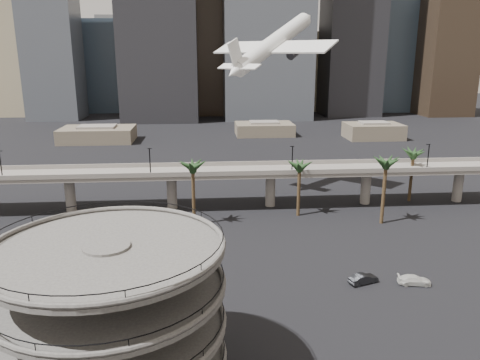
{
  "coord_description": "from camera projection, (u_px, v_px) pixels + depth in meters",
  "views": [
    {
      "loc": [
        -3.84,
        -45.03,
        33.4
      ],
      "look_at": [
        1.99,
        28.0,
        13.54
      ],
      "focal_mm": 35.0,
      "sensor_mm": 36.0,
      "label": 1
    }
  ],
  "objects": [
    {
      "name": "skyline",
      "position": [
        236.0,
        24.0,
        249.66
      ],
      "size": [
        269.0,
        86.0,
        132.63
      ],
      "color": "gray",
      "rests_on": "ground"
    },
    {
      "name": "palm_trees",
      "position": [
        326.0,
        164.0,
        96.72
      ],
      "size": [
        54.4,
        18.4,
        14.0
      ],
      "color": "#48341F",
      "rests_on": "ground"
    },
    {
      "name": "car_b",
      "position": [
        363.0,
        279.0,
        70.05
      ],
      "size": [
        4.89,
        3.04,
        1.52
      ],
      "primitive_type": "imported",
      "rotation": [
        0.0,
        0.0,
        1.91
      ],
      "color": "black",
      "rests_on": "ground"
    },
    {
      "name": "car_c",
      "position": [
        414.0,
        280.0,
        69.77
      ],
      "size": [
        5.1,
        2.66,
        1.41
      ],
      "primitive_type": "imported",
      "rotation": [
        0.0,
        0.0,
        1.43
      ],
      "color": "silver",
      "rests_on": "ground"
    },
    {
      "name": "airborne_jet",
      "position": [
        273.0,
        44.0,
        113.16
      ],
      "size": [
        28.01,
        28.64,
        17.93
      ],
      "rotation": [
        0.0,
        -0.41,
        0.82
      ],
      "color": "white",
      "rests_on": "ground"
    },
    {
      "name": "car_a",
      "position": [
        179.0,
        277.0,
        70.64
      ],
      "size": [
        4.6,
        3.53,
        1.46
      ],
      "primitive_type": "imported",
      "rotation": [
        0.0,
        0.0,
        1.08
      ],
      "color": "#B31928",
      "rests_on": "ground"
    },
    {
      "name": "overpass",
      "position": [
        221.0,
        175.0,
        103.35
      ],
      "size": [
        130.0,
        9.3,
        14.7
      ],
      "color": "gray",
      "rests_on": "ground"
    },
    {
      "name": "low_buildings",
      "position": [
        230.0,
        132.0,
        189.04
      ],
      "size": [
        135.0,
        27.5,
        6.8
      ],
      "color": "#635949",
      "rests_on": "ground"
    },
    {
      "name": "parking_ramp",
      "position": [
        111.0,
        307.0,
        44.94
      ],
      "size": [
        22.2,
        22.2,
        17.35
      ],
      "color": "#484643",
      "rests_on": "ground"
    }
  ]
}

